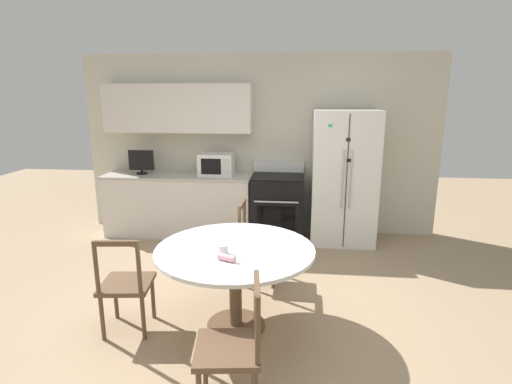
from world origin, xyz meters
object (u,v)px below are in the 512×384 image
object	(u,v)px
dining_chair_far	(256,243)
dining_chair_left	(126,285)
refrigerator	(344,178)
microwave	(217,164)
candle_glass	(223,250)
oven_range	(277,206)
dining_chair_near	(232,348)
countertop_tv	(141,161)

from	to	relation	value
dining_chair_far	dining_chair_left	bearing A→B (deg)	-41.39
refrigerator	dining_chair_left	bearing A→B (deg)	-130.09
dining_chair_left	microwave	bearing A→B (deg)	76.57
microwave	candle_glass	world-z (taller)	microwave
microwave	dining_chair_left	xyz separation A→B (m)	(-0.29, -2.54, -0.62)
oven_range	dining_chair_far	xyz separation A→B (m)	(-0.15, -1.39, -0.03)
refrigerator	microwave	size ratio (longest dim) A/B	3.78
refrigerator	candle_glass	xyz separation A→B (m)	(-1.23, -2.45, -0.13)
oven_range	dining_chair_far	bearing A→B (deg)	-96.24
oven_range	dining_chair_far	size ratio (longest dim) A/B	1.20
dining_chair_near	candle_glass	distance (m)	0.90
dining_chair_left	oven_range	bearing A→B (deg)	57.96
refrigerator	dining_chair_near	size ratio (longest dim) A/B	2.04
dining_chair_near	oven_range	bearing A→B (deg)	-9.36
microwave	countertop_tv	distance (m)	1.11
refrigerator	oven_range	distance (m)	1.01
refrigerator	dining_chair_far	size ratio (longest dim) A/B	2.04
dining_chair_near	microwave	bearing A→B (deg)	5.65
countertop_tv	candle_glass	xyz separation A→B (m)	(1.67, -2.49, -0.30)
microwave	countertop_tv	size ratio (longest dim) A/B	1.33
microwave	refrigerator	bearing A→B (deg)	-2.18
dining_chair_left	candle_glass	world-z (taller)	dining_chair_left
refrigerator	dining_chair_left	world-z (taller)	refrigerator
countertop_tv	dining_chair_left	distance (m)	2.72
microwave	dining_chair_far	world-z (taller)	microwave
refrigerator	dining_chair_far	world-z (taller)	refrigerator
countertop_tv	oven_range	bearing A→B (deg)	-0.60
oven_range	dining_chair_far	world-z (taller)	oven_range
microwave	dining_chair_near	distance (m)	3.46
dining_chair_far	candle_glass	world-z (taller)	dining_chair_far
microwave	dining_chair_near	bearing A→B (deg)	-76.91
countertop_tv	microwave	bearing A→B (deg)	1.23
countertop_tv	dining_chair_left	bearing A→B (deg)	-71.96
dining_chair_far	refrigerator	bearing A→B (deg)	143.59
countertop_tv	refrigerator	bearing A→B (deg)	-0.88
microwave	oven_range	bearing A→B (deg)	-2.91
dining_chair_left	refrigerator	bearing A→B (deg)	43.01
countertop_tv	dining_chair_left	size ratio (longest dim) A/B	0.40
oven_range	dining_chair_near	world-z (taller)	oven_range
dining_chair_left	dining_chair_far	distance (m)	1.50
countertop_tv	dining_chair_near	world-z (taller)	countertop_tv
dining_chair_near	dining_chair_left	bearing A→B (deg)	46.44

